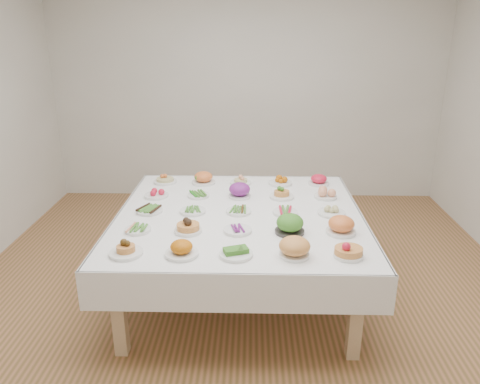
{
  "coord_description": "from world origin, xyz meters",
  "views": [
    {
      "loc": [
        0.06,
        -3.56,
        2.21
      ],
      "look_at": [
        -0.03,
        0.14,
        0.88
      ],
      "focal_mm": 35.0,
      "sensor_mm": 36.0,
      "label": 1
    }
  ],
  "objects_px": {
    "dish_0": "(126,248)",
    "dish_24": "(319,180)",
    "dish_12": "(239,210)",
    "display_table": "(240,221)"
  },
  "relations": [
    {
      "from": "display_table",
      "to": "dish_12",
      "type": "height_order",
      "value": "dish_12"
    },
    {
      "from": "display_table",
      "to": "dish_0",
      "type": "relative_size",
      "value": 9.04
    },
    {
      "from": "dish_0",
      "to": "dish_24",
      "type": "height_order",
      "value": "dish_0"
    },
    {
      "from": "dish_0",
      "to": "dish_24",
      "type": "relative_size",
      "value": 1.15
    },
    {
      "from": "dish_12",
      "to": "dish_0",
      "type": "bearing_deg",
      "value": -133.96
    },
    {
      "from": "dish_12",
      "to": "display_table",
      "type": "bearing_deg",
      "value": -42.1
    },
    {
      "from": "display_table",
      "to": "dish_12",
      "type": "relative_size",
      "value": 9.87
    },
    {
      "from": "display_table",
      "to": "dish_24",
      "type": "relative_size",
      "value": 10.4
    },
    {
      "from": "display_table",
      "to": "dish_0",
      "type": "bearing_deg",
      "value": -134.55
    },
    {
      "from": "dish_12",
      "to": "dish_24",
      "type": "distance_m",
      "value": 1.05
    }
  ]
}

